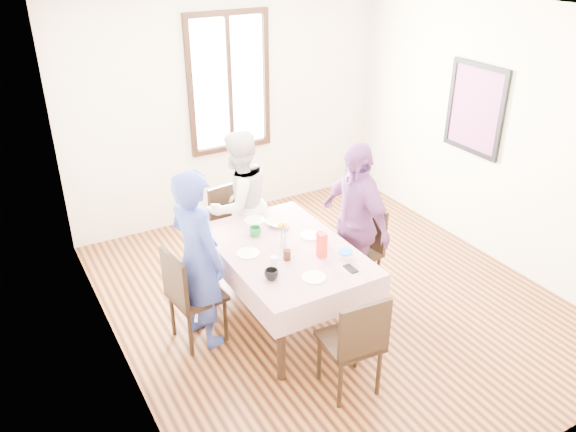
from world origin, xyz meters
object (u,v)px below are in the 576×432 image
(chair_right, at_px, (354,253))
(dining_table, at_px, (285,285))
(chair_far, at_px, (238,231))
(person_right, at_px, (354,222))
(chair_left, at_px, (197,295))
(person_far, at_px, (237,204))
(chair_near, at_px, (350,341))
(person_left, at_px, (196,259))

(chair_right, bearing_deg, dining_table, 84.27)
(chair_far, relative_size, person_right, 0.57)
(dining_table, xyz_separation_m, chair_far, (-0.00, 1.01, 0.08))
(chair_left, relative_size, chair_right, 1.00)
(dining_table, height_order, chair_far, chair_far)
(chair_left, bearing_deg, person_far, 130.55)
(chair_near, distance_m, person_right, 1.35)
(person_left, bearing_deg, dining_table, -116.73)
(person_left, relative_size, person_far, 1.04)
(person_right, bearing_deg, dining_table, -88.61)
(chair_right, bearing_deg, person_left, 77.60)
(chair_left, xyz_separation_m, person_left, (0.02, 0.00, 0.35))
(chair_right, bearing_deg, chair_near, 134.05)
(person_far, xyz_separation_m, person_right, (0.77, -0.95, 0.02))
(chair_right, xyz_separation_m, chair_near, (-0.79, -1.06, 0.00))
(chair_left, xyz_separation_m, person_right, (1.57, -0.09, 0.34))
(chair_left, xyz_separation_m, chair_far, (0.79, 0.87, 0.00))
(chair_right, height_order, chair_far, same)
(person_left, xyz_separation_m, person_far, (0.77, 0.86, -0.03))
(chair_right, bearing_deg, chair_left, 77.64)
(chair_far, relative_size, person_left, 0.56)
(chair_left, relative_size, person_left, 0.56)
(chair_right, bearing_deg, person_right, 80.95)
(chair_far, bearing_deg, dining_table, 80.87)
(chair_near, distance_m, person_left, 1.43)
(chair_far, bearing_deg, person_right, 119.55)
(chair_left, bearing_deg, person_left, 83.43)
(dining_table, xyz_separation_m, person_left, (-0.77, 0.14, 0.43))
(person_left, distance_m, person_far, 1.15)
(dining_table, relative_size, person_right, 0.93)
(chair_far, bearing_deg, person_left, 39.37)
(person_far, bearing_deg, person_left, 32.52)
(person_left, xyz_separation_m, person_right, (1.55, -0.09, -0.01))
(chair_right, relative_size, chair_far, 1.00)
(chair_near, xyz_separation_m, person_right, (0.77, 1.06, 0.34))
(dining_table, distance_m, chair_far, 1.02)
(chair_left, bearing_deg, chair_far, 131.16)
(person_left, bearing_deg, person_far, -58.72)
(dining_table, bearing_deg, chair_far, 90.00)
(dining_table, relative_size, person_far, 0.95)
(chair_right, height_order, person_left, person_left)
(chair_far, relative_size, chair_near, 1.00)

